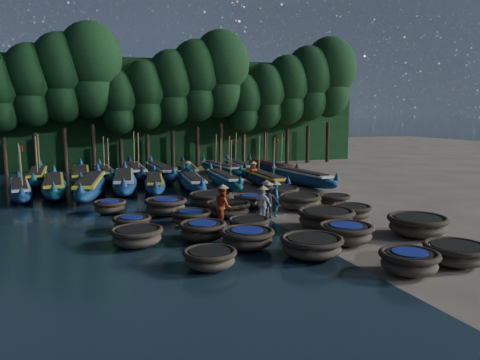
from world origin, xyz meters
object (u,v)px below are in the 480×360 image
object	(u,v)px
long_boat_2	(91,186)
long_boat_5	(192,182)
coracle_23	(251,200)
long_boat_0	(20,190)
coracle_21	(165,206)
long_boat_14	(188,171)
coracle_6	(247,238)
coracle_14	(351,211)
coracle_12	(249,225)
coracle_24	(279,194)
long_boat_8	(301,177)
long_boat_17	(271,168)
coracle_22	(210,199)
fisherman_0	(266,196)
fisherman_4	(263,203)
long_boat_16	(238,167)
long_boat_1	(54,186)
coracle_3	(409,261)
long_boat_7	(264,179)
long_boat_12	(135,171)
long_boat_15	(221,169)
coracle_10	(137,236)
long_boat_6	(224,180)
fisherman_3	(268,200)
fisherman_6	(253,173)
coracle_13	(326,218)
coracle_4	(456,253)
coracle_15	(132,223)
long_boat_4	(155,183)
coracle_9	(417,225)
fisherman_5	(188,173)
coracle_18	(299,201)
long_boat_11	(105,173)
coracle_20	(110,206)
coracle_11	(203,230)
long_boat_10	(81,176)
coracle_5	(210,258)
coracle_8	(346,233)
long_boat_13	(161,172)
coracle_17	(228,208)
coracle_19	(335,200)
fisherman_1	(276,198)

from	to	relation	value
long_boat_2	long_boat_5	distance (m)	6.41
coracle_23	long_boat_0	size ratio (longest dim) A/B	0.29
coracle_21	long_boat_14	bearing A→B (deg)	71.48
coracle_6	coracle_14	distance (m)	6.97
coracle_12	coracle_24	bearing A→B (deg)	54.63
long_boat_0	long_boat_8	world-z (taller)	long_boat_0
long_boat_17	coracle_22	bearing A→B (deg)	-133.58
fisherman_0	fisherman_4	distance (m)	2.06
coracle_14	long_boat_16	size ratio (longest dim) A/B	0.25
long_boat_1	coracle_3	bearing A→B (deg)	-61.82
long_boat_7	long_boat_2	bearing A→B (deg)	178.05
long_boat_12	long_boat_15	xyz separation A→B (m)	(6.79, -0.48, -0.05)
coracle_10	long_boat_6	world-z (taller)	long_boat_6
fisherman_3	fisherman_4	bearing A→B (deg)	57.89
long_boat_0	fisherman_6	bearing A→B (deg)	-6.81
coracle_13	long_boat_16	xyz separation A→B (m)	(2.84, 19.01, 0.05)
coracle_21	fisherman_4	xyz separation A→B (m)	(4.03, -2.90, 0.39)
coracle_12	long_boat_5	xyz separation A→B (m)	(0.55, 11.79, 0.16)
coracle_22	coracle_4	bearing A→B (deg)	-67.77
coracle_14	long_boat_16	xyz separation A→B (m)	(0.78, 17.88, 0.14)
coracle_6	coracle_24	xyz separation A→B (m)	(5.06, 7.99, 0.06)
coracle_15	long_boat_4	xyz separation A→B (m)	(2.79, 10.20, 0.14)
coracle_4	coracle_9	distance (m)	3.67
long_boat_12	fisherman_5	world-z (taller)	long_boat_12
long_boat_6	long_boat_7	xyz separation A→B (m)	(2.52, -1.09, 0.03)
coracle_18	long_boat_11	bearing A→B (deg)	120.67
coracle_3	long_boat_12	xyz separation A→B (m)	(-5.14, 24.95, 0.13)
long_boat_0	coracle_23	bearing A→B (deg)	-37.91
coracle_13	coracle_20	world-z (taller)	coracle_13
coracle_11	long_boat_10	size ratio (longest dim) A/B	0.27
coracle_5	long_boat_8	size ratio (longest dim) A/B	0.27
long_boat_14	coracle_11	bearing A→B (deg)	-94.37
coracle_4	coracle_8	world-z (taller)	coracle_8
coracle_20	long_boat_13	bearing A→B (deg)	67.22
coracle_22	coracle_24	distance (m)	4.14
coracle_21	long_boat_10	distance (m)	12.71
coracle_3	coracle_17	world-z (taller)	coracle_3
coracle_5	coracle_11	size ratio (longest dim) A/B	0.94
coracle_17	fisherman_5	world-z (taller)	fisherman_5
coracle_14	coracle_21	size ratio (longest dim) A/B	0.79
coracle_18	long_boat_14	world-z (taller)	long_boat_14
long_boat_15	fisherman_5	distance (m)	5.73
coracle_19	coracle_24	xyz separation A→B (m)	(-2.25, 2.27, 0.11)
coracle_11	fisherman_3	size ratio (longest dim) A/B	1.22
long_boat_14	long_boat_16	world-z (taller)	long_boat_16
coracle_24	coracle_6	bearing A→B (deg)	-122.36
coracle_9	long_boat_2	xyz separation A→B (m)	(-12.21, 14.52, 0.13)
coracle_6	fisherman_3	bearing A→B (deg)	57.72
long_boat_10	fisherman_0	distance (m)	15.82
coracle_12	fisherman_1	world-z (taller)	fisherman_1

